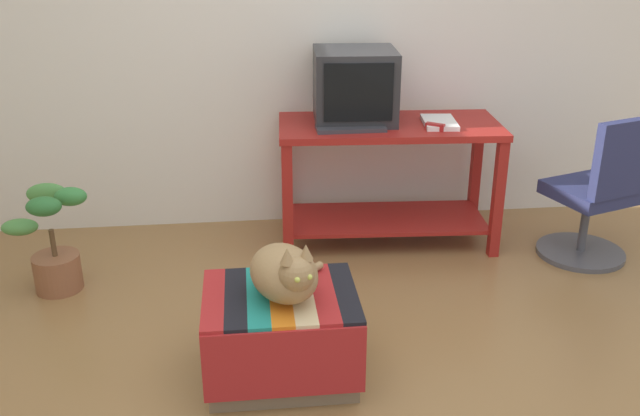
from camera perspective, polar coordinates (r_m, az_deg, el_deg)
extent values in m
plane|color=olive|center=(3.10, 1.67, -15.59)|extent=(14.00, 14.00, 0.00)
cube|color=silver|center=(4.52, -1.82, 14.75)|extent=(8.00, 0.10, 2.60)
cube|color=maroon|center=(4.10, -2.64, 0.33)|extent=(0.06, 0.06, 0.73)
cube|color=maroon|center=(4.29, 14.15, 0.65)|extent=(0.06, 0.06, 0.73)
cube|color=maroon|center=(4.75, 12.44, 2.96)|extent=(0.06, 0.06, 0.73)
cube|color=maroon|center=(4.58, -2.70, 2.75)|extent=(0.06, 0.06, 0.73)
cube|color=maroon|center=(4.47, 5.35, -0.86)|extent=(1.24, 0.57, 0.02)
cube|color=maroon|center=(4.27, 5.64, 6.56)|extent=(1.35, 0.67, 0.04)
cube|color=#28282B|center=(4.31, 2.76, 7.22)|extent=(0.35, 0.33, 0.02)
cube|color=#28282B|center=(4.26, 2.81, 9.85)|extent=(0.50, 0.47, 0.42)
cube|color=black|center=(4.04, 3.14, 9.28)|extent=(0.39, 0.03, 0.33)
cube|color=#333338|center=(4.10, 2.50, 6.46)|extent=(0.40, 0.15, 0.02)
cube|color=white|center=(4.27, 9.61, 6.83)|extent=(0.22, 0.31, 0.03)
cube|color=#7A664C|center=(3.17, -3.16, -10.31)|extent=(0.63, 0.49, 0.39)
cube|color=#AD2323|center=(2.92, -2.86, -12.52)|extent=(0.66, 0.01, 0.31)
cube|color=#AD2323|center=(3.06, -8.61, -7.31)|extent=(0.09, 0.53, 0.02)
cube|color=black|center=(3.06, -6.82, -7.24)|extent=(0.09, 0.53, 0.02)
cube|color=#1E897A|center=(3.06, -5.03, -7.17)|extent=(0.09, 0.53, 0.02)
cube|color=orange|center=(3.06, -3.25, -7.09)|extent=(0.09, 0.53, 0.02)
cube|color=beige|center=(3.06, -1.46, -7.00)|extent=(0.09, 0.53, 0.02)
cube|color=#AD2323|center=(3.07, 0.31, -6.91)|extent=(0.09, 0.53, 0.02)
cube|color=black|center=(3.08, 2.08, -6.81)|extent=(0.09, 0.53, 0.02)
ellipsoid|color=#9E7A4C|center=(2.98, -2.94, -5.27)|extent=(0.38, 0.44, 0.23)
sphere|color=#9E7A4C|center=(2.84, -1.88, -5.33)|extent=(0.15, 0.15, 0.15)
cylinder|color=#9E7A4C|center=(3.15, -1.68, -5.55)|extent=(0.24, 0.23, 0.04)
cone|color=#9E7A4C|center=(2.78, -2.68, -3.87)|extent=(0.06, 0.06, 0.07)
cone|color=#9E7A4C|center=(2.81, -1.14, -3.56)|extent=(0.06, 0.06, 0.07)
sphere|color=#C6D151|center=(2.77, -1.84, -5.81)|extent=(0.02, 0.02, 0.02)
sphere|color=#C6D151|center=(2.79, -0.85, -5.59)|extent=(0.02, 0.02, 0.02)
cylinder|color=brown|center=(4.15, -20.40, -4.88)|extent=(0.25, 0.25, 0.20)
cylinder|color=brown|center=(4.07, -20.74, -2.64)|extent=(0.03, 0.03, 0.15)
ellipsoid|color=#38843D|center=(3.96, -19.50, 0.88)|extent=(0.17, 0.10, 0.10)
ellipsoid|color=#4C8E42|center=(4.12, -21.18, 1.09)|extent=(0.22, 0.08, 0.12)
ellipsoid|color=#4C8E42|center=(4.05, -23.07, -1.43)|extent=(0.19, 0.12, 0.09)
ellipsoid|color=#2D7033|center=(3.85, -21.40, 0.11)|extent=(0.18, 0.12, 0.10)
cylinder|color=#4C4C51|center=(4.59, 20.24, -3.36)|extent=(0.52, 0.52, 0.03)
cylinder|color=#4C4C51|center=(4.52, 20.55, -1.24)|extent=(0.05, 0.05, 0.34)
cube|color=navy|center=(4.44, 20.92, 1.24)|extent=(0.53, 0.53, 0.08)
cube|color=navy|center=(4.24, 23.19, 3.65)|extent=(0.38, 0.18, 0.44)
cube|color=#A31E1E|center=(4.15, 9.28, 6.49)|extent=(0.11, 0.09, 0.04)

